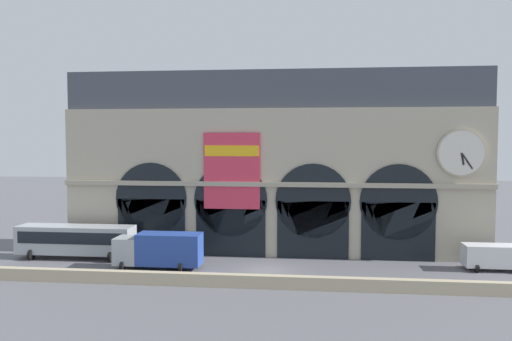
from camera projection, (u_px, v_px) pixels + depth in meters
The scene contains 6 objects.
ground_plane at pixel (267, 271), 43.33m from camera, with size 200.00×200.00×0.00m, color slate.
quay_parapet_wall at pixel (261, 281), 38.33m from camera, with size 90.00×0.70×0.99m, color #BCAD8C.
station_building at pixel (274, 165), 50.50m from camera, with size 40.65×5.98×17.86m.
bus_west at pixel (76, 240), 47.75m from camera, with size 11.00×3.25×3.10m.
box_truck_midwest at pixel (159, 249), 43.89m from camera, with size 7.50×2.91×3.12m.
van_east at pixel (495, 256), 43.42m from camera, with size 5.20×2.48×2.20m.
Camera 1 is at (3.87, -42.54, 11.26)m, focal length 35.61 mm.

